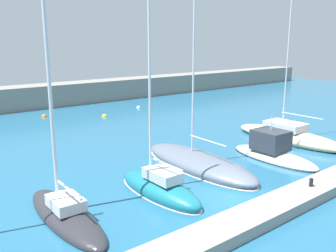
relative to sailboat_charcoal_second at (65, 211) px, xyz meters
name	(u,v)px	position (x,y,z in m)	size (l,w,h in m)	color
ground_plane	(234,201)	(7.68, -3.64, -0.37)	(120.00, 120.00, 0.00)	#236084
dock_pier	(268,210)	(7.68, -5.80, -0.09)	(32.29, 1.82, 0.56)	gray
breakwater_seawall	(23,98)	(7.68, 30.05, 1.01)	(108.00, 3.60, 2.77)	gray
sailboat_charcoal_second	(65,211)	(0.00, 0.00, 0.00)	(2.14, 7.48, 15.81)	#2D2D33
sailboat_teal_third	(159,188)	(5.17, -0.51, -0.02)	(2.09, 6.45, 10.73)	#19707F
sailboat_slate_fourth	(198,162)	(9.87, 1.42, -0.05)	(3.57, 10.18, 21.24)	slate
motorboat_ivory_fifth	(273,152)	(15.14, -0.65, 0.11)	(2.43, 6.92, 3.41)	silver
sailboat_sand_sixth	(288,135)	(20.24, 1.48, 0.06)	(3.20, 10.17, 16.37)	beige
mooring_buoy_yellow	(105,117)	(13.09, 19.80, -0.37)	(0.57, 0.57, 0.57)	yellow
mooring_buoy_white	(138,108)	(19.05, 21.94, -0.37)	(0.51, 0.51, 0.51)	white
mooring_buoy_orange	(44,117)	(7.89, 23.89, -0.37)	(0.60, 0.60, 0.60)	orange
dock_bollard	(311,182)	(11.36, -5.80, 0.41)	(0.20, 0.20, 0.44)	black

